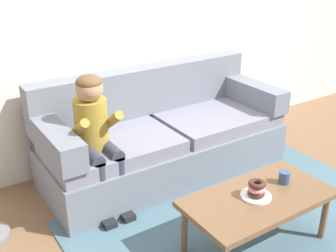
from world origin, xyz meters
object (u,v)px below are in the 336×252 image
Objects in this scene: couch at (162,137)px; toy_controller at (259,189)px; mug at (284,177)px; person_child at (96,131)px; coffee_table at (258,202)px; donut at (256,193)px.

toy_controller is (0.50, -0.80, -0.32)m from couch.
couch reaches higher than mug.
mug is 0.40× the size of toy_controller.
coffee_table is at bearing -56.90° from person_child.
donut is at bearing -92.64° from couch.
coffee_table is 0.95× the size of person_child.
donut is at bearing 168.96° from coffee_table.
person_child is 9.18× the size of donut.
person_child is at bearing 132.92° from mug.
person_child reaches higher than donut.
coffee_table is 11.64× the size of mug.
coffee_table is at bearing -124.67° from toy_controller.
person_child is at bearing 122.33° from donut.
couch is at bearing 88.41° from coffee_table.
toy_controller is at bearing 40.89° from donut.
coffee_table is at bearing -11.04° from donut.
person_child is 12.24× the size of mug.
donut reaches higher than toy_controller.
coffee_table is 0.80m from toy_controller.
mug reaches higher than toy_controller.
couch is 1.28m from coffee_table.
coffee_table is 0.08m from donut.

